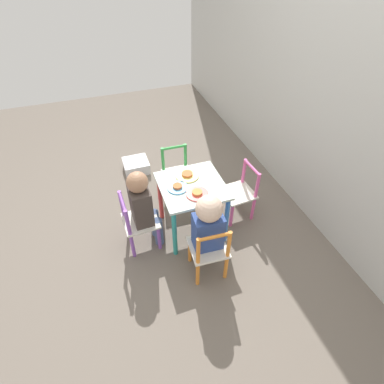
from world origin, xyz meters
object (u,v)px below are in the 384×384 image
at_px(plate_right, 197,193).
at_px(plate_front, 178,187).
at_px(chair_purple, 138,223).
at_px(chair_orange, 209,251).
at_px(chair_pink, 240,193).
at_px(child_front, 143,204).
at_px(storage_bin, 136,166).
at_px(kids_table, 192,194).
at_px(child_right, 207,226).
at_px(chair_green, 177,175).
at_px(plate_left, 187,175).

bearing_deg(plate_right, plate_front, -135.00).
distance_m(chair_purple, chair_orange, 0.60).
xyz_separation_m(chair_pink, plate_right, (0.15, -0.45, 0.25)).
relative_size(chair_purple, chair_pink, 1.00).
bearing_deg(child_front, storage_bin, -7.91).
xyz_separation_m(kids_table, plate_front, (-0.00, -0.11, 0.10)).
distance_m(kids_table, plate_front, 0.15).
bearing_deg(kids_table, storage_bin, -163.29).
xyz_separation_m(chair_purple, child_right, (0.37, 0.42, 0.19)).
xyz_separation_m(chair_purple, chair_pink, (-0.05, 0.90, 0.00)).
relative_size(chair_purple, chair_green, 1.00).
distance_m(kids_table, storage_bin, 1.07).
xyz_separation_m(child_front, plate_front, (-0.02, 0.27, 0.08)).
distance_m(chair_purple, chair_green, 0.66).
distance_m(chair_green, storage_bin, 0.63).
bearing_deg(plate_left, storage_bin, -161.20).
bearing_deg(chair_green, plate_right, -89.71).
bearing_deg(chair_green, child_front, -129.22).
bearing_deg(plate_front, chair_green, 164.35).
bearing_deg(chair_orange, chair_green, -88.92).
distance_m(child_right, storage_bin, 1.43).
bearing_deg(child_right, plate_left, -89.18).
bearing_deg(chair_purple, plate_left, -75.85).
relative_size(chair_purple, child_right, 0.71).
bearing_deg(plate_front, child_right, 13.06).
relative_size(chair_green, plate_left, 2.71).
xyz_separation_m(chair_orange, chair_pink, (-0.48, 0.48, 0.00)).
distance_m(chair_pink, child_front, 0.86).
xyz_separation_m(chair_green, child_right, (0.84, -0.04, 0.19)).
xyz_separation_m(chair_orange, child_front, (-0.43, -0.36, 0.18)).
relative_size(chair_pink, child_front, 0.71).
relative_size(plate_front, plate_left, 0.84).
bearing_deg(plate_left, child_front, -71.48).
height_order(chair_green, plate_left, plate_left).
distance_m(kids_table, plate_left, 0.15).
bearing_deg(chair_purple, child_front, -90.00).
relative_size(chair_pink, plate_left, 2.71).
xyz_separation_m(chair_pink, storage_bin, (-0.94, -0.74, -0.19)).
height_order(chair_purple, chair_green, same).
xyz_separation_m(chair_orange, child_right, (-0.06, 0.00, 0.19)).
relative_size(plate_right, plate_left, 0.89).
height_order(chair_green, chair_pink, same).
distance_m(plate_front, plate_left, 0.16).
bearing_deg(child_right, kids_table, -90.00).
bearing_deg(child_front, chair_pink, -89.00).
bearing_deg(storage_bin, plate_front, 10.30).
height_order(child_front, child_right, child_front).
xyz_separation_m(kids_table, plate_left, (-0.11, 0.00, 0.10)).
xyz_separation_m(chair_purple, child_front, (-0.00, 0.06, 0.18)).
xyz_separation_m(child_front, plate_left, (-0.13, 0.39, 0.08)).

